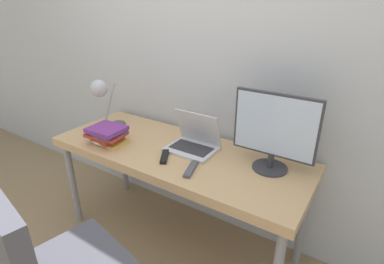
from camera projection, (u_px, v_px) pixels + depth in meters
The scene contains 9 objects.
wall_back at pixel (208, 60), 2.07m from camera, with size 8.00×0.05×2.60m.
desk at pixel (177, 159), 2.01m from camera, with size 1.75×0.67×0.77m.
laptop at pixel (194, 142), 1.98m from camera, with size 0.32×0.25×0.25m.
monitor at pixel (274, 130), 1.67m from camera, with size 0.48×0.21×0.46m.
desk_lamp at pixel (101, 92), 2.17m from camera, with size 0.13×0.26×0.39m.
book_stack at pixel (108, 134), 2.06m from camera, with size 0.27×0.22×0.12m.
tv_remote at pixel (191, 169), 1.74m from camera, with size 0.09×0.18×0.02m.
media_remote at pixel (164, 156), 1.89m from camera, with size 0.12×0.16×0.02m.
game_controller at pixel (101, 141), 2.06m from camera, with size 0.15×0.10×0.04m.
Camera 1 is at (1.05, -1.09, 1.68)m, focal length 28.00 mm.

